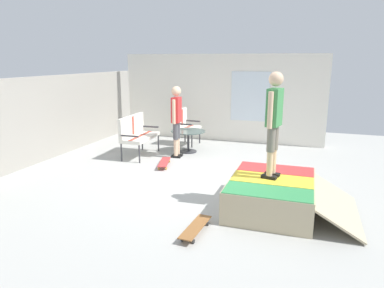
{
  "coord_description": "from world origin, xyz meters",
  "views": [
    {
      "loc": [
        -6.33,
        -2.13,
        2.39
      ],
      "look_at": [
        0.25,
        0.16,
        0.7
      ],
      "focal_mm": 32.87,
      "sensor_mm": 36.0,
      "label": 1
    }
  ],
  "objects_px": {
    "skate_ramp": "(273,194)",
    "skateboard_by_bench": "(164,162)",
    "patio_chair_near_house": "(185,123)",
    "patio_bench": "(136,132)",
    "person_skater": "(274,117)",
    "skateboard_spare": "(196,227)",
    "patio_table": "(188,137)",
    "person_watching": "(176,116)"
  },
  "relations": [
    {
      "from": "patio_chair_near_house",
      "to": "patio_table",
      "type": "relative_size",
      "value": 1.13
    },
    {
      "from": "skateboard_spare",
      "to": "skate_ramp",
      "type": "bearing_deg",
      "value": -38.1
    },
    {
      "from": "person_skater",
      "to": "skateboard_by_bench",
      "type": "distance_m",
      "value": 3.31
    },
    {
      "from": "patio_chair_near_house",
      "to": "person_watching",
      "type": "bearing_deg",
      "value": -168.21
    },
    {
      "from": "skate_ramp",
      "to": "patio_chair_near_house",
      "type": "xyz_separation_m",
      "value": [
        3.75,
        2.92,
        0.35
      ]
    },
    {
      "from": "skate_ramp",
      "to": "patio_bench",
      "type": "bearing_deg",
      "value": 58.8
    },
    {
      "from": "patio_chair_near_house",
      "to": "person_skater",
      "type": "distance_m",
      "value": 4.73
    },
    {
      "from": "skateboard_by_bench",
      "to": "skate_ramp",
      "type": "bearing_deg",
      "value": -121.48
    },
    {
      "from": "person_skater",
      "to": "skateboard_spare",
      "type": "bearing_deg",
      "value": 145.75
    },
    {
      "from": "patio_chair_near_house",
      "to": "patio_bench",
      "type": "bearing_deg",
      "value": 154.82
    },
    {
      "from": "patio_chair_near_house",
      "to": "skateboard_by_bench",
      "type": "relative_size",
      "value": 1.24
    },
    {
      "from": "skateboard_by_bench",
      "to": "person_watching",
      "type": "bearing_deg",
      "value": 0.76
    },
    {
      "from": "person_skater",
      "to": "patio_bench",
      "type": "bearing_deg",
      "value": 59.3
    },
    {
      "from": "person_watching",
      "to": "skateboard_spare",
      "type": "relative_size",
      "value": 2.17
    },
    {
      "from": "patio_bench",
      "to": "patio_chair_near_house",
      "type": "bearing_deg",
      "value": -25.18
    },
    {
      "from": "patio_table",
      "to": "person_watching",
      "type": "bearing_deg",
      "value": 168.01
    },
    {
      "from": "patio_bench",
      "to": "skateboard_by_bench",
      "type": "relative_size",
      "value": 1.54
    },
    {
      "from": "patio_bench",
      "to": "skateboard_spare",
      "type": "height_order",
      "value": "patio_bench"
    },
    {
      "from": "person_watching",
      "to": "skate_ramp",
      "type": "bearing_deg",
      "value": -132.54
    },
    {
      "from": "patio_bench",
      "to": "person_skater",
      "type": "bearing_deg",
      "value": -120.7
    },
    {
      "from": "person_watching",
      "to": "person_skater",
      "type": "distance_m",
      "value": 3.51
    },
    {
      "from": "person_skater",
      "to": "patio_chair_near_house",
      "type": "bearing_deg",
      "value": 37.89
    },
    {
      "from": "skateboard_spare",
      "to": "patio_table",
      "type": "bearing_deg",
      "value": 21.09
    },
    {
      "from": "skateboard_by_bench",
      "to": "skateboard_spare",
      "type": "relative_size",
      "value": 1.02
    },
    {
      "from": "patio_table",
      "to": "person_skater",
      "type": "relative_size",
      "value": 0.53
    },
    {
      "from": "skateboard_spare",
      "to": "skateboard_by_bench",
      "type": "bearing_deg",
      "value": 31.3
    },
    {
      "from": "patio_chair_near_house",
      "to": "person_watching",
      "type": "xyz_separation_m",
      "value": [
        -1.32,
        -0.28,
        0.42
      ]
    },
    {
      "from": "patio_bench",
      "to": "skateboard_by_bench",
      "type": "bearing_deg",
      "value": -120.49
    },
    {
      "from": "patio_table",
      "to": "person_skater",
      "type": "height_order",
      "value": "person_skater"
    },
    {
      "from": "person_watching",
      "to": "skateboard_by_bench",
      "type": "xyz_separation_m",
      "value": [
        -0.81,
        -0.01,
        -0.95
      ]
    },
    {
      "from": "skateboard_by_bench",
      "to": "patio_chair_near_house",
      "type": "bearing_deg",
      "value": 7.65
    },
    {
      "from": "person_skater",
      "to": "skateboard_by_bench",
      "type": "height_order",
      "value": "person_skater"
    },
    {
      "from": "skateboard_by_bench",
      "to": "patio_bench",
      "type": "bearing_deg",
      "value": 59.51
    },
    {
      "from": "skate_ramp",
      "to": "skateboard_spare",
      "type": "bearing_deg",
      "value": 141.9
    },
    {
      "from": "skate_ramp",
      "to": "skateboard_by_bench",
      "type": "xyz_separation_m",
      "value": [
        1.61,
        2.63,
        -0.17
      ]
    },
    {
      "from": "patio_table",
      "to": "skateboard_by_bench",
      "type": "height_order",
      "value": "patio_table"
    },
    {
      "from": "person_watching",
      "to": "skateboard_by_bench",
      "type": "relative_size",
      "value": 2.13
    },
    {
      "from": "skate_ramp",
      "to": "patio_bench",
      "type": "height_order",
      "value": "patio_bench"
    },
    {
      "from": "person_skater",
      "to": "skateboard_spare",
      "type": "height_order",
      "value": "person_skater"
    },
    {
      "from": "patio_bench",
      "to": "person_skater",
      "type": "distance_m",
      "value": 4.25
    },
    {
      "from": "skate_ramp",
      "to": "skateboard_by_bench",
      "type": "bearing_deg",
      "value": 58.52
    },
    {
      "from": "skate_ramp",
      "to": "patio_chair_near_house",
      "type": "bearing_deg",
      "value": 37.91
    }
  ]
}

